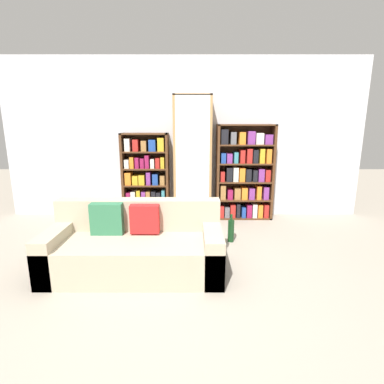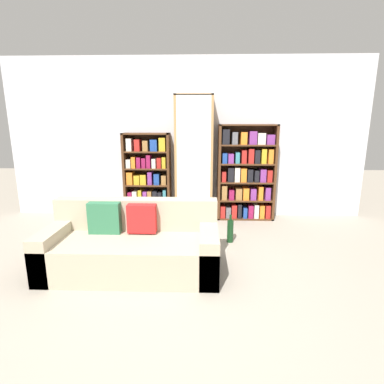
{
  "view_description": "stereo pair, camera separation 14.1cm",
  "coord_description": "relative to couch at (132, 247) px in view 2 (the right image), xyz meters",
  "views": [
    {
      "loc": [
        0.14,
        -2.5,
        1.64
      ],
      "look_at": [
        0.15,
        1.54,
        0.69
      ],
      "focal_mm": 28.0,
      "sensor_mm": 36.0,
      "label": 1
    },
    {
      "loc": [
        0.28,
        -2.49,
        1.64
      ],
      "look_at": [
        0.15,
        1.54,
        0.69
      ],
      "focal_mm": 28.0,
      "sensor_mm": 36.0,
      "label": 2
    }
  ],
  "objects": [
    {
      "name": "couch",
      "position": [
        0.0,
        0.0,
        0.0
      ],
      "size": [
        1.9,
        0.84,
        0.76
      ],
      "color": "tan",
      "rests_on": "ground"
    },
    {
      "name": "ground_plane",
      "position": [
        0.5,
        -0.61,
        -0.27
      ],
      "size": [
        16.0,
        16.0,
        0.0
      ],
      "primitive_type": "plane",
      "color": "gray"
    },
    {
      "name": "display_cabinet",
      "position": [
        0.64,
        1.91,
        0.75
      ],
      "size": [
        0.63,
        0.36,
        2.07
      ],
      "color": "#AD7F4C",
      "rests_on": "ground"
    },
    {
      "name": "wine_bottle",
      "position": [
        1.18,
        0.83,
        -0.11
      ],
      "size": [
        0.09,
        0.09,
        0.4
      ],
      "color": "#143819",
      "rests_on": "ground"
    },
    {
      "name": "bookshelf_right",
      "position": [
        1.53,
        1.92,
        0.5
      ],
      "size": [
        0.96,
        0.32,
        1.6
      ],
      "color": "#4C2D19",
      "rests_on": "ground"
    },
    {
      "name": "wall_back",
      "position": [
        0.5,
        2.13,
        1.08
      ],
      "size": [
        6.16,
        0.06,
        2.7
      ],
      "color": "silver",
      "rests_on": "ground"
    },
    {
      "name": "bookshelf_left",
      "position": [
        -0.16,
        1.92,
        0.43
      ],
      "size": [
        0.78,
        0.32,
        1.46
      ],
      "color": "#4C2D19",
      "rests_on": "ground"
    }
  ]
}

